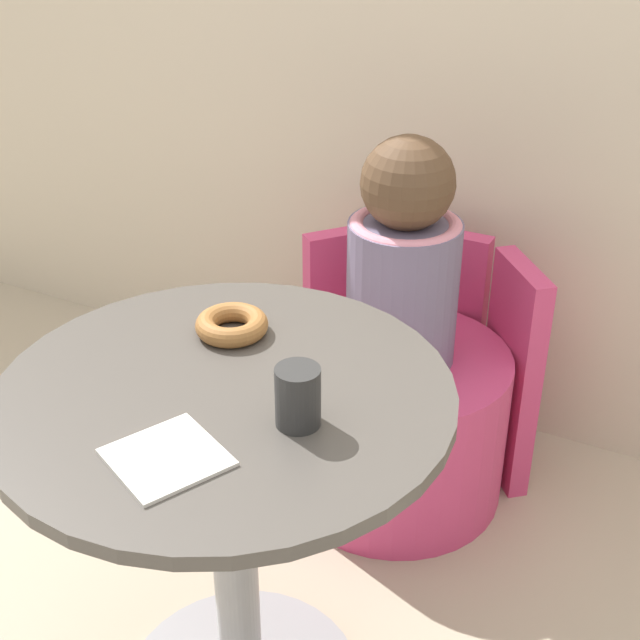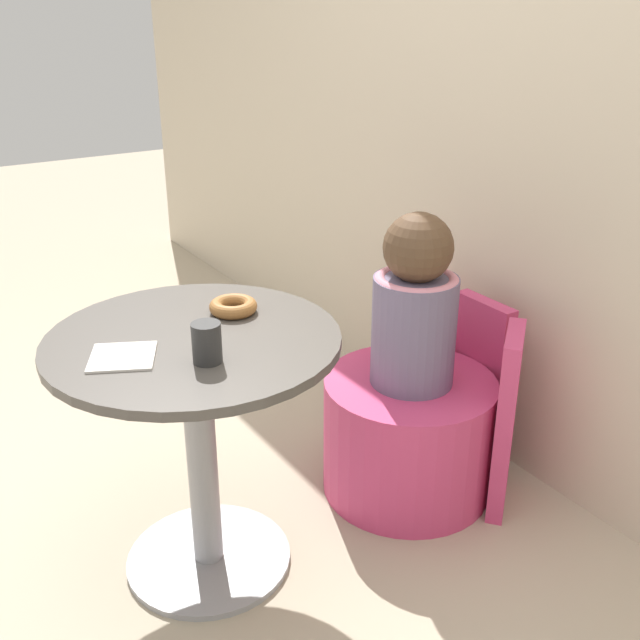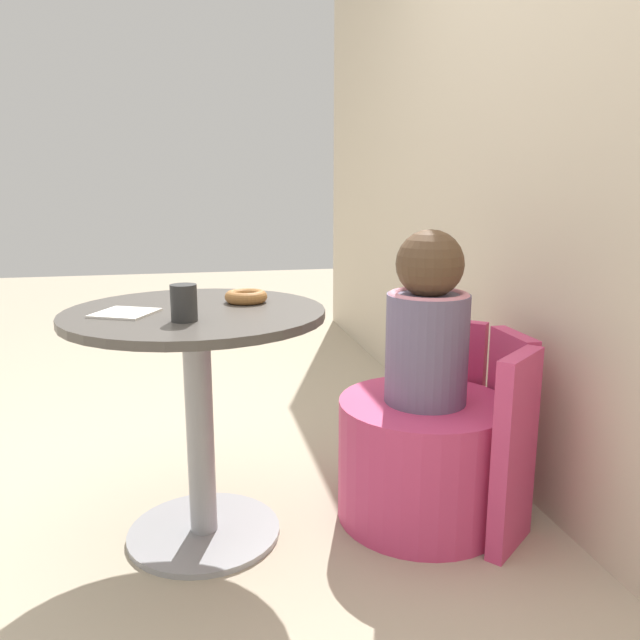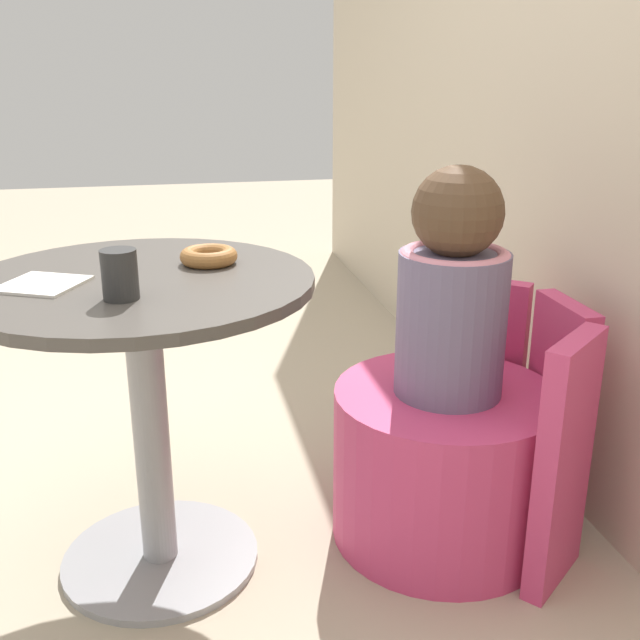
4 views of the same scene
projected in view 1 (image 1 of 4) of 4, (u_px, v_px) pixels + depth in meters
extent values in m
cylinder|color=#99999E|center=(235.00, 555.00, 1.57)|extent=(0.08, 0.08, 0.65)
cylinder|color=#4C4742|center=(225.00, 395.00, 1.40)|extent=(0.73, 0.73, 0.02)
cylinder|color=#D13D70|center=(396.00, 423.00, 2.16)|extent=(0.53, 0.53, 0.38)
cube|color=#D13D70|center=(440.00, 334.00, 2.34)|extent=(0.23, 0.05, 0.59)
cube|color=#D13D70|center=(511.00, 374.00, 2.17)|extent=(0.18, 0.21, 0.59)
cube|color=#D13D70|center=(347.00, 332.00, 2.35)|extent=(0.18, 0.21, 0.59)
cylinder|color=slate|center=(402.00, 292.00, 1.99)|extent=(0.25, 0.25, 0.33)
torus|color=pink|center=(406.00, 228.00, 1.91)|extent=(0.25, 0.25, 0.04)
sphere|color=brown|center=(408.00, 183.00, 1.86)|extent=(0.20, 0.20, 0.20)
torus|color=#9E6633|center=(232.00, 325.00, 1.53)|extent=(0.13, 0.13, 0.04)
cylinder|color=#2D2D2D|center=(298.00, 397.00, 1.29)|extent=(0.07, 0.07, 0.09)
cube|color=silver|center=(167.00, 457.00, 1.24)|extent=(0.20, 0.20, 0.01)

